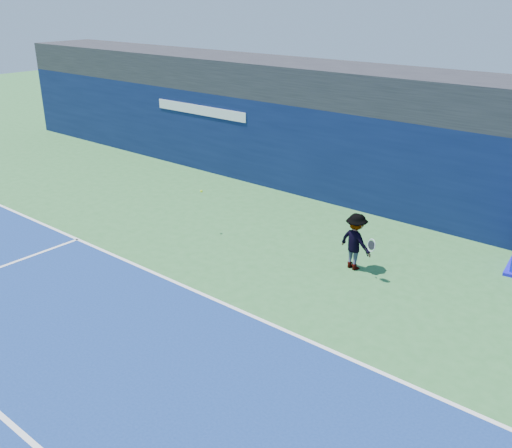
% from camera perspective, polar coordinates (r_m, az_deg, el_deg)
% --- Properties ---
extents(ground, '(80.00, 80.00, 0.00)m').
position_cam_1_polar(ground, '(11.58, -15.76, -12.54)').
color(ground, '#326F35').
rests_on(ground, ground).
extents(baseline, '(24.00, 0.10, 0.01)m').
position_cam_1_polar(baseline, '(13.17, -5.08, -7.13)').
color(baseline, white).
rests_on(baseline, ground).
extents(stadium_band, '(36.00, 3.00, 1.20)m').
position_cam_1_polar(stadium_band, '(18.70, 13.53, 12.86)').
color(stadium_band, black).
rests_on(stadium_band, back_wall_assembly).
extents(back_wall_assembly, '(36.00, 1.03, 3.00)m').
position_cam_1_polar(back_wall_assembly, '(18.27, 11.51, 6.06)').
color(back_wall_assembly, '#0A153B').
rests_on(back_wall_assembly, ground).
extents(tennis_player, '(1.24, 0.74, 1.46)m').
position_cam_1_polar(tennis_player, '(14.28, 9.93, -1.73)').
color(tennis_player, silver).
rests_on(tennis_player, ground).
extents(tennis_ball, '(0.07, 0.07, 0.07)m').
position_cam_1_polar(tennis_ball, '(16.07, -5.48, 3.28)').
color(tennis_ball, '#B2DA18').
rests_on(tennis_ball, ground).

